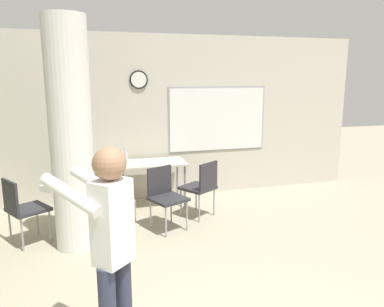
{
  "coord_description": "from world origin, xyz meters",
  "views": [
    {
      "loc": [
        -0.88,
        -1.3,
        2.11
      ],
      "look_at": [
        0.28,
        2.82,
        1.22
      ],
      "focal_mm": 35.0,
      "sensor_mm": 36.0,
      "label": 1
    }
  ],
  "objects": [
    {
      "name": "waste_bin",
      "position": [
        -0.4,
        3.97,
        0.16
      ],
      "size": [
        0.29,
        0.29,
        0.32
      ],
      "color": "#B2B2B7",
      "rests_on": "ground_plane"
    },
    {
      "name": "person_playing_front",
      "position": [
        -0.78,
        1.17,
        0.98
      ],
      "size": [
        0.64,
        0.64,
        1.66
      ],
      "color": "#2D3347",
      "rests_on": "ground_plane"
    },
    {
      "name": "chair_table_left",
      "position": [
        -0.66,
        3.67,
        0.51
      ],
      "size": [
        0.47,
        0.47,
        0.87
      ],
      "color": "#2D2D33",
      "rests_on": "ground_plane"
    },
    {
      "name": "chair_near_pillar",
      "position": [
        -1.72,
        3.56,
        0.51
      ],
      "size": [
        0.61,
        0.61,
        0.87
      ],
      "color": "#2D2D33",
      "rests_on": "ground_plane"
    },
    {
      "name": "chair_table_right",
      "position": [
        0.72,
        3.85,
        0.51
      ],
      "size": [
        0.61,
        0.61,
        0.87
      ],
      "color": "#2D2D33",
      "rests_on": "ground_plane"
    },
    {
      "name": "bottle_on_table",
      "position": [
        -0.32,
        4.59,
        0.84
      ],
      "size": [
        0.07,
        0.07,
        0.27
      ],
      "color": "silver",
      "rests_on": "folding_table"
    },
    {
      "name": "wall_back",
      "position": [
        0.03,
        5.06,
        1.4
      ],
      "size": [
        8.0,
        0.15,
        2.8
      ],
      "color": "beige",
      "rests_on": "ground_plane"
    },
    {
      "name": "chair_table_front",
      "position": [
        0.11,
        3.58,
        0.51
      ],
      "size": [
        0.58,
        0.58,
        0.87
      ],
      "color": "#2D2D33",
      "rests_on": "ground_plane"
    },
    {
      "name": "folding_table",
      "position": [
        -0.15,
        4.58,
        0.68
      ],
      "size": [
        1.59,
        0.63,
        0.73
      ],
      "color": "beige",
      "rests_on": "ground_plane"
    },
    {
      "name": "support_pillar",
      "position": [
        -1.08,
        3.35,
        1.4
      ],
      "size": [
        0.51,
        0.51,
        2.8
      ],
      "color": "white",
      "rests_on": "ground_plane"
    }
  ]
}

